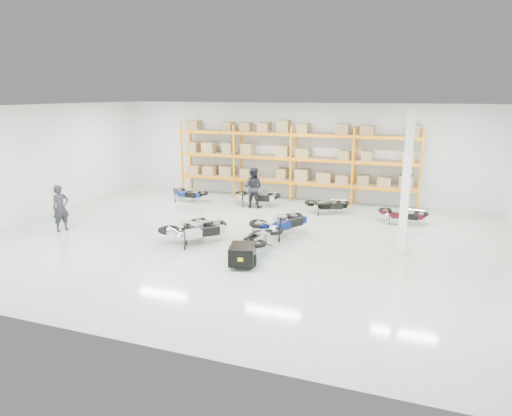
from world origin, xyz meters
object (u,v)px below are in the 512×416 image
at_px(moto_back_d, 403,211).
at_px(person_left, 61,208).
at_px(moto_back_a, 188,191).
at_px(moto_blue_centre, 281,218).
at_px(trailer, 243,254).
at_px(person_back, 253,187).
at_px(moto_black_far_left, 188,224).
at_px(moto_back_b, 256,194).
at_px(moto_silver_left, 196,226).
at_px(moto_back_c, 328,202).
at_px(moto_touring_right, 261,234).

xyz_separation_m(moto_back_d, person_left, (-11.74, -5.25, 0.37)).
height_order(moto_back_a, person_left, person_left).
xyz_separation_m(moto_blue_centre, trailer, (-0.18, -3.30, -0.25)).
bearing_deg(moto_back_a, moto_back_d, -83.20).
height_order(person_left, person_back, person_back).
height_order(moto_black_far_left, moto_back_a, moto_black_far_left).
xyz_separation_m(moto_blue_centre, person_left, (-7.74, -2.23, 0.24)).
relative_size(moto_back_b, moto_back_d, 1.13).
relative_size(moto_silver_left, trailer, 1.27).
relative_size(moto_blue_centre, moto_silver_left, 1.02).
bearing_deg(moto_silver_left, moto_back_c, -76.49).
relative_size(moto_silver_left, person_back, 1.11).
bearing_deg(moto_blue_centre, moto_silver_left, 69.19).
bearing_deg(moto_blue_centre, moto_touring_right, 115.48).
relative_size(moto_touring_right, person_left, 1.00).
bearing_deg(moto_blue_centre, moto_black_far_left, 59.43).
bearing_deg(moto_touring_right, moto_back_c, 82.06).
bearing_deg(person_back, moto_silver_left, 88.04).
distance_m(moto_back_c, person_back, 3.35).
xyz_separation_m(moto_black_far_left, moto_back_c, (3.88, 5.10, -0.05)).
relative_size(moto_back_b, person_back, 1.01).
xyz_separation_m(moto_blue_centre, moto_touring_right, (-0.18, -1.71, -0.09)).
bearing_deg(moto_back_b, moto_back_a, 87.68).
bearing_deg(moto_blue_centre, person_back, -24.37).
height_order(moto_silver_left, person_back, person_back).
distance_m(moto_silver_left, moto_black_far_left, 0.59).
distance_m(moto_silver_left, person_back, 5.38).
bearing_deg(moto_back_c, moto_silver_left, 128.01).
relative_size(moto_black_far_left, person_left, 1.04).
relative_size(moto_blue_centre, moto_back_c, 1.25).
bearing_deg(moto_back_c, moto_black_far_left, 122.73).
bearing_deg(moto_blue_centre, trailer, 118.44).
distance_m(moto_black_far_left, person_left, 4.88).
relative_size(moto_silver_left, moto_back_c, 1.23).
bearing_deg(person_back, moto_back_d, 174.36).
xyz_separation_m(moto_back_c, moto_back_d, (3.03, -0.54, -0.00)).
bearing_deg(moto_back_b, moto_touring_right, -165.15).
distance_m(moto_blue_centre, moto_back_d, 5.01).
height_order(moto_blue_centre, person_left, person_left).
bearing_deg(moto_black_far_left, moto_back_b, -76.83).
relative_size(trailer, person_left, 0.92).
relative_size(moto_touring_right, person_back, 0.96).
distance_m(trailer, moto_back_d, 7.58).
bearing_deg(moto_back_b, moto_blue_centre, -154.99).
height_order(moto_blue_centre, moto_back_a, moto_blue_centre).
relative_size(moto_black_far_left, moto_back_c, 1.10).
xyz_separation_m(moto_back_b, moto_back_d, (6.31, -0.78, -0.06)).
bearing_deg(moto_back_d, person_back, 86.86).
bearing_deg(moto_back_c, trailer, 150.50).
bearing_deg(moto_back_d, moto_back_a, 87.89).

